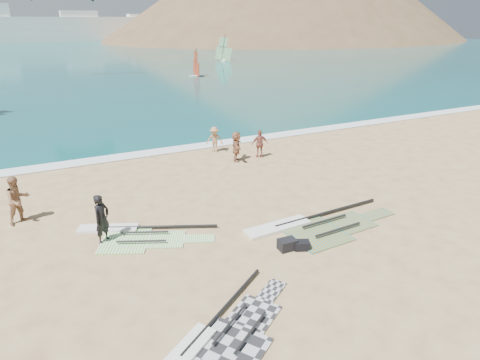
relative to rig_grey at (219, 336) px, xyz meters
name	(u,v)px	position (x,y,z in m)	size (l,w,h in m)	color
ground	(267,251)	(3.04, 2.93, -0.05)	(300.00, 300.00, 0.00)	tan
sea	(55,45)	(3.04, 134.93, -0.05)	(300.00, 240.00, 0.06)	#0B4E4F
surf_line	(165,151)	(3.04, 15.23, -0.05)	(300.00, 1.20, 0.04)	white
headland_main	(291,39)	(88.04, 132.93, -0.05)	(143.00, 143.00, 45.00)	brown
headland_minor	(345,37)	(123.04, 142.93, -0.05)	(70.00, 70.00, 28.00)	brown
rig_grey	(219,336)	(0.00, 0.00, 0.00)	(4.65, 3.54, 0.19)	#29292B
rig_green	(133,234)	(-0.81, 6.02, 0.00)	(4.86, 3.29, 0.20)	#65D034
rig_orange	(313,225)	(5.45, 3.69, 0.00)	(6.22, 2.48, 0.20)	orange
gear_bag_near	(287,244)	(3.70, 2.75, 0.14)	(0.59, 0.43, 0.38)	black
gear_bag_far	(302,245)	(4.16, 2.53, 0.11)	(0.51, 0.36, 0.31)	black
person_wetsuit	(102,219)	(-1.80, 6.02, 0.85)	(0.65, 0.43, 1.79)	black
beachgoer_left	(18,200)	(-4.44, 8.96, 0.89)	(0.91, 0.71, 1.88)	#956A49
beachgoer_mid	(215,140)	(5.69, 13.81, 0.71)	(0.98, 0.57, 1.52)	#AB7B53
beachgoer_back	(260,144)	(7.60, 11.80, 0.75)	(0.93, 0.39, 1.59)	#A1564A
beachgoer_right	(236,146)	(6.14, 11.82, 0.79)	(1.55, 0.49, 1.67)	#A66B4B
windsurfer_centre	(196,68)	(16.45, 45.87, 1.10)	(2.07, 2.53, 3.77)	white
windsurfer_right	(223,54)	(28.40, 63.64, 1.32)	(2.80, 2.64, 4.78)	white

